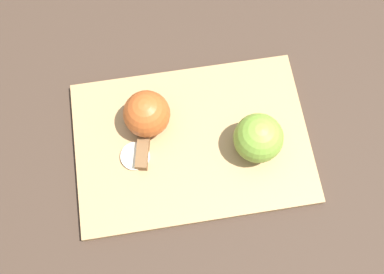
{
  "coord_description": "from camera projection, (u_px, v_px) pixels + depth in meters",
  "views": [
    {
      "loc": [
        0.05,
        0.24,
        0.73
      ],
      "look_at": [
        0.0,
        0.0,
        0.03
      ],
      "focal_mm": 42.0,
      "sensor_mm": 36.0,
      "label": 1
    }
  ],
  "objects": [
    {
      "name": "apple_half_left",
      "position": [
        258.0,
        138.0,
        0.72
      ],
      "size": [
        0.08,
        0.08,
        0.08
      ],
      "rotation": [
        0.0,
        0.0,
        2.32
      ],
      "color": "olive",
      "rests_on": "cutting_board"
    },
    {
      "name": "ground_plane",
      "position": [
        192.0,
        144.0,
        0.77
      ],
      "size": [
        4.0,
        4.0,
        0.0
      ],
      "primitive_type": "plane",
      "color": "#38281E"
    },
    {
      "name": "cutting_board",
      "position": [
        192.0,
        142.0,
        0.77
      ],
      "size": [
        0.41,
        0.29,
        0.01
      ],
      "color": "#A37A4C",
      "rests_on": "ground_plane"
    },
    {
      "name": "knife",
      "position": [
        143.0,
        146.0,
        0.75
      ],
      "size": [
        0.05,
        0.14,
        0.02
      ],
      "rotation": [
        0.0,
        0.0,
        -1.83
      ],
      "color": "silver",
      "rests_on": "cutting_board"
    },
    {
      "name": "apple_half_right",
      "position": [
        147.0,
        114.0,
        0.73
      ],
      "size": [
        0.08,
        0.08,
        0.08
      ],
      "rotation": [
        0.0,
        0.0,
        1.49
      ],
      "color": "#AD4C1E",
      "rests_on": "cutting_board"
    },
    {
      "name": "apple_slice",
      "position": [
        135.0,
        156.0,
        0.75
      ],
      "size": [
        0.05,
        0.05,
        0.01
      ],
      "color": "#EFE5C6",
      "rests_on": "cutting_board"
    }
  ]
}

